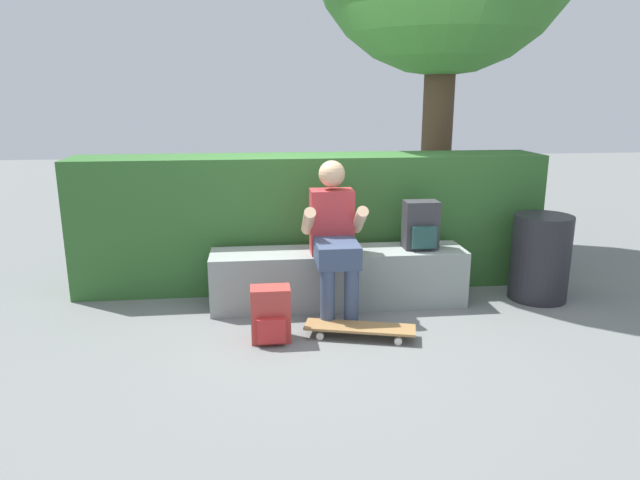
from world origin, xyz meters
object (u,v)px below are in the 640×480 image
object	(u,v)px
backpack_on_bench	(421,226)
trash_bin	(540,257)
skateboard_near_person	(360,328)
backpack_on_ground	(271,315)
bench_main	(338,277)
person_skater	(334,234)

from	to	relation	value
backpack_on_bench	trash_bin	world-z (taller)	backpack_on_bench
skateboard_near_person	backpack_on_bench	bearing A→B (deg)	47.64
backpack_on_ground	trash_bin	bearing A→B (deg)	14.91
bench_main	skateboard_near_person	distance (m)	0.72
person_skater	bench_main	bearing A→B (deg)	71.94
skateboard_near_person	person_skater	bearing A→B (deg)	104.39
person_skater	backpack_on_ground	world-z (taller)	person_skater
trash_bin	backpack_on_ground	bearing A→B (deg)	-165.09
person_skater	backpack_on_ground	bearing A→B (deg)	-138.13
bench_main	backpack_on_ground	world-z (taller)	bench_main
backpack_on_bench	trash_bin	distance (m)	1.09
person_skater	skateboard_near_person	size ratio (longest dim) A/B	1.48
bench_main	skateboard_near_person	xyz separation A→B (m)	(0.06, -0.70, -0.16)
person_skater	backpack_on_ground	size ratio (longest dim) A/B	3.05
bench_main	backpack_on_ground	bearing A→B (deg)	-130.91
person_skater	trash_bin	distance (m)	1.83
backpack_on_ground	backpack_on_bench	bearing A→B (deg)	27.65
backpack_on_ground	skateboard_near_person	bearing A→B (deg)	-2.23
bench_main	skateboard_near_person	world-z (taller)	bench_main
backpack_on_bench	bench_main	bearing A→B (deg)	179.21
bench_main	backpack_on_ground	distance (m)	0.90
person_skater	skateboard_near_person	bearing A→B (deg)	-75.61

